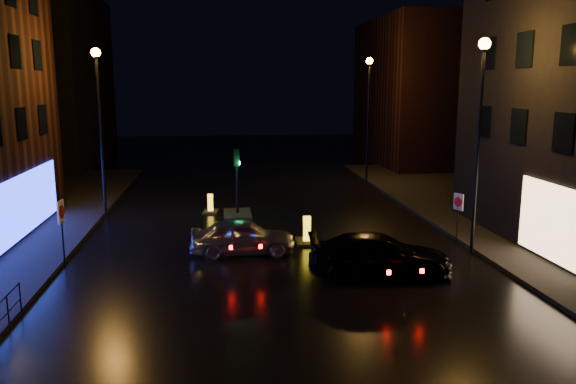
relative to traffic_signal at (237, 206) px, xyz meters
name	(u,v)px	position (x,y,z in m)	size (l,w,h in m)	color
ground	(300,329)	(1.20, -14.00, -0.50)	(120.00, 120.00, 0.00)	black
building_far_left	(47,80)	(-14.80, 21.00, 6.50)	(8.00, 16.00, 14.00)	black
building_far_right	(420,92)	(16.20, 18.00, 5.50)	(8.00, 14.00, 12.00)	black
street_lamp_lfar	(99,107)	(-6.60, 0.00, 5.06)	(0.44, 0.44, 8.37)	black
street_lamp_rnear	(480,114)	(9.00, -8.00, 5.06)	(0.44, 0.44, 8.37)	black
street_lamp_rfar	(368,101)	(9.00, 8.00, 5.06)	(0.44, 0.44, 8.37)	black
traffic_signal	(237,206)	(0.00, 0.00, 0.00)	(1.40, 2.40, 3.45)	black
silver_hatchback	(243,237)	(-0.04, -6.77, 0.20)	(1.66, 4.13, 1.41)	#B4B8BC
dark_sedan	(380,255)	(4.66, -9.95, 0.23)	(2.06, 5.06, 1.47)	black
bollard_near	(307,237)	(2.74, -5.60, -0.25)	(0.96, 1.38, 1.16)	black
bollard_far	(211,208)	(-1.39, 0.77, -0.29)	(0.91, 1.23, 0.99)	black
road_sign_left	(61,217)	(-6.70, -7.53, 1.37)	(0.11, 0.61, 2.50)	black
road_sign_right	(458,206)	(9.10, -6.34, 1.10)	(0.25, 0.49, 2.14)	black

